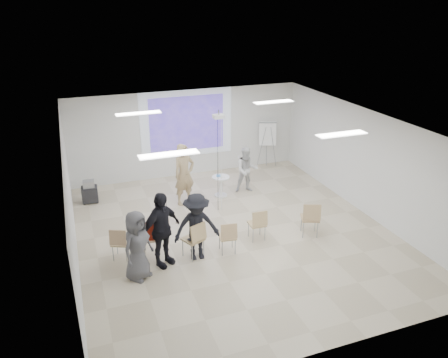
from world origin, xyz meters
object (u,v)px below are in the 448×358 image
object	(u,v)px
flipchart_easel	(268,134)
av_cart	(90,192)
chair_right_inner	(258,222)
audience_mid	(197,223)
chair_left_inner	(195,237)
chair_right_far	(311,217)
player_left	(184,171)
chair_center	(228,235)
audience_left	(161,225)
audience_outer	(137,242)
chair_left_mid	(151,237)
laptop	(193,237)
player_right	(247,167)
chair_far_left	(120,241)
pedestal_table	(221,185)

from	to	relation	value
flipchart_easel	av_cart	world-z (taller)	flipchart_easel
chair_right_inner	audience_mid	size ratio (longest dim) A/B	0.45
chair_left_inner	av_cart	size ratio (longest dim) A/B	1.35
chair_right_far	player_left	bearing A→B (deg)	151.78
player_left	chair_right_inner	distance (m)	3.05
chair_center	audience_left	size ratio (longest dim) A/B	0.41
audience_left	audience_outer	size ratio (longest dim) A/B	1.15
audience_mid	chair_right_far	bearing A→B (deg)	2.99
player_left	audience_mid	xyz separation A→B (m)	(-0.53, -3.03, -0.11)
audience_left	av_cart	bearing A→B (deg)	79.39
player_left	chair_right_far	bearing A→B (deg)	-67.75
chair_left_mid	chair_right_inner	xyz separation A→B (m)	(2.72, -0.24, 0.01)
chair_right_far	audience_outer	world-z (taller)	audience_outer
laptop	av_cart	distance (m)	4.53
player_right	chair_left_mid	xyz separation A→B (m)	(-3.65, -2.71, -0.32)
chair_far_left	audience_outer	distance (m)	1.00
chair_center	chair_right_far	bearing A→B (deg)	9.13
av_cart	chair_center	bearing A→B (deg)	-50.90
player_left	laptop	distance (m)	3.02
player_right	chair_left_mid	distance (m)	4.56
chair_far_left	audience_mid	world-z (taller)	audience_mid
pedestal_table	chair_right_inner	world-z (taller)	chair_right_inner
player_right	chair_left_inner	size ratio (longest dim) A/B	1.73
pedestal_table	av_cart	xyz separation A→B (m)	(-3.92, 0.96, -0.05)
player_right	chair_right_inner	size ratio (longest dim) A/B	1.91
chair_far_left	laptop	world-z (taller)	chair_far_left
pedestal_table	chair_far_left	xyz separation A→B (m)	(-3.47, -2.61, 0.13)
chair_left_mid	laptop	world-z (taller)	chair_left_mid
chair_center	player_left	bearing A→B (deg)	102.30
chair_right_inner	audience_mid	world-z (taller)	audience_mid
player_right	chair_right_far	world-z (taller)	player_right
laptop	audience_left	xyz separation A→B (m)	(-0.77, -0.11, 0.54)
audience_left	laptop	bearing A→B (deg)	-20.89
audience_left	audience_mid	size ratio (longest dim) A/B	1.10
chair_left_mid	chair_left_inner	xyz separation A→B (m)	(0.97, -0.48, 0.06)
chair_left_mid	chair_center	size ratio (longest dim) A/B	0.99
pedestal_table	laptop	xyz separation A→B (m)	(-1.80, -3.04, 0.13)
chair_center	chair_right_far	xyz separation A→B (m)	(2.31, 0.05, 0.07)
player_right	flipchart_easel	distance (m)	2.45
pedestal_table	chair_left_mid	distance (m)	3.82
player_left	chair_right_inner	xyz separation A→B (m)	(1.18, -2.76, -0.56)
player_right	flipchart_easel	xyz separation A→B (m)	(1.57, 1.82, 0.42)
chair_left_inner	chair_right_far	bearing A→B (deg)	-24.32
chair_far_left	chair_center	bearing A→B (deg)	10.13
audience_left	flipchart_easel	distance (m)	7.13
player_left	av_cart	world-z (taller)	player_left
laptop	av_cart	xyz separation A→B (m)	(-2.12, 4.00, -0.19)
audience_left	player_left	bearing A→B (deg)	36.76
chair_left_mid	flipchart_easel	world-z (taller)	flipchart_easel
chair_far_left	audience_left	xyz separation A→B (m)	(0.91, -0.54, 0.55)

